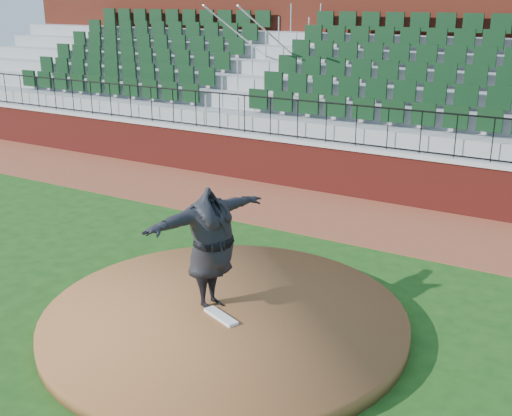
# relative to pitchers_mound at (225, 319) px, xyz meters

# --- Properties ---
(ground) EXTENTS (90.00, 90.00, 0.00)m
(ground) POSITION_rel_pitchers_mound_xyz_m (-0.55, 0.36, -0.12)
(ground) COLOR #194513
(ground) RESTS_ON ground
(warning_track) EXTENTS (34.00, 3.20, 0.01)m
(warning_track) POSITION_rel_pitchers_mound_xyz_m (-0.55, 5.76, -0.12)
(warning_track) COLOR brown
(warning_track) RESTS_ON ground
(field_wall) EXTENTS (34.00, 0.35, 1.20)m
(field_wall) POSITION_rel_pitchers_mound_xyz_m (-0.55, 7.36, 0.47)
(field_wall) COLOR maroon
(field_wall) RESTS_ON ground
(wall_cap) EXTENTS (34.00, 0.45, 0.10)m
(wall_cap) POSITION_rel_pitchers_mound_xyz_m (-0.55, 7.36, 1.12)
(wall_cap) COLOR #B7B7B7
(wall_cap) RESTS_ON field_wall
(wall_railing) EXTENTS (34.00, 0.05, 1.00)m
(wall_railing) POSITION_rel_pitchers_mound_xyz_m (-0.55, 7.36, 1.67)
(wall_railing) COLOR black
(wall_railing) RESTS_ON wall_cap
(seating_stands) EXTENTS (34.00, 5.10, 4.60)m
(seating_stands) POSITION_rel_pitchers_mound_xyz_m (-0.55, 10.09, 2.18)
(seating_stands) COLOR gray
(seating_stands) RESTS_ON ground
(concourse_wall) EXTENTS (34.00, 0.50, 5.50)m
(concourse_wall) POSITION_rel_pitchers_mound_xyz_m (-0.55, 12.89, 2.62)
(concourse_wall) COLOR maroon
(concourse_wall) RESTS_ON ground
(pitchers_mound) EXTENTS (5.55, 5.55, 0.25)m
(pitchers_mound) POSITION_rel_pitchers_mound_xyz_m (0.00, 0.00, 0.00)
(pitchers_mound) COLOR brown
(pitchers_mound) RESTS_ON ground
(pitching_rubber) EXTENTS (0.69, 0.41, 0.05)m
(pitching_rubber) POSITION_rel_pitchers_mound_xyz_m (0.05, -0.18, 0.15)
(pitching_rubber) COLOR white
(pitching_rubber) RESTS_ON pitchers_mound
(pitcher) EXTENTS (1.12, 2.44, 1.92)m
(pitcher) POSITION_rel_pitchers_mound_xyz_m (-0.28, 0.08, 1.09)
(pitcher) COLOR black
(pitcher) RESTS_ON pitchers_mound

